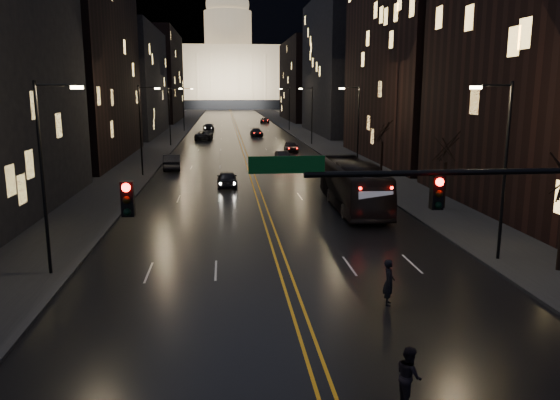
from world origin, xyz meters
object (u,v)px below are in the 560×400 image
object	(u,v)px
pedestrian_a	(389,282)
pedestrian_b	(409,375)
traffic_signal	(512,207)
oncoming_car_a	(227,179)
receding_car_a	(283,157)
oncoming_car_b	(172,162)
bus	(353,185)

from	to	relation	value
pedestrian_a	pedestrian_b	distance (m)	7.17
traffic_signal	pedestrian_b	size ratio (longest dim) A/B	10.16
oncoming_car_a	receding_car_a	distance (m)	17.91
oncoming_car_b	pedestrian_b	xyz separation A→B (m)	(10.69, -46.63, 0.00)
traffic_signal	pedestrian_a	world-z (taller)	traffic_signal
oncoming_car_b	pedestrian_b	size ratio (longest dim) A/B	3.02
traffic_signal	bus	size ratio (longest dim) A/B	1.39
pedestrian_a	bus	bearing A→B (deg)	5.55
oncoming_car_a	bus	bearing A→B (deg)	131.96
oncoming_car_b	pedestrian_b	distance (m)	47.84
receding_car_a	pedestrian_b	world-z (taller)	pedestrian_b
oncoming_car_b	receding_car_a	bearing A→B (deg)	-163.15
oncoming_car_a	pedestrian_b	size ratio (longest dim) A/B	2.57
oncoming_car_a	oncoming_car_b	distance (m)	13.08
receding_car_a	pedestrian_a	size ratio (longest dim) A/B	2.08
oncoming_car_a	receding_car_a	world-z (taller)	oncoming_car_a
oncoming_car_a	oncoming_car_b	size ratio (longest dim) A/B	0.85
oncoming_car_b	traffic_signal	bearing A→B (deg)	103.64
traffic_signal	receding_car_a	distance (m)	49.77
traffic_signal	pedestrian_a	bearing A→B (deg)	113.33
bus	oncoming_car_b	size ratio (longest dim) A/B	2.42
traffic_signal	oncoming_car_a	xyz separation A→B (m)	(-8.48, 32.97, -4.36)
receding_car_a	pedestrian_a	world-z (taller)	pedestrian_a
oncoming_car_b	oncoming_car_a	bearing A→B (deg)	112.67
traffic_signal	oncoming_car_a	bearing A→B (deg)	104.43
bus	pedestrian_b	xyz separation A→B (m)	(-4.37, -25.13, -0.88)
oncoming_car_a	oncoming_car_b	world-z (taller)	oncoming_car_b
pedestrian_b	receding_car_a	bearing A→B (deg)	-8.24
oncoming_car_a	pedestrian_a	size ratio (longest dim) A/B	2.27
receding_car_a	oncoming_car_b	bearing A→B (deg)	-163.02
oncoming_car_b	receding_car_a	xyz separation A→B (m)	(12.72, 4.91, -0.19)
oncoming_car_a	traffic_signal	bearing A→B (deg)	103.49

